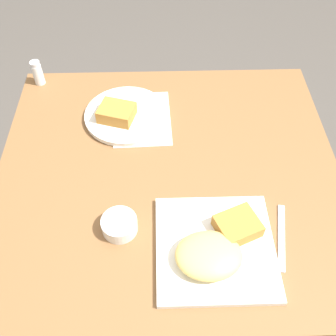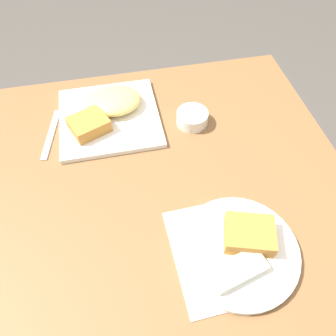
{
  "view_description": "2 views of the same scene",
  "coord_description": "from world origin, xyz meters",
  "views": [
    {
      "loc": [
        -0.02,
        -0.67,
        1.58
      ],
      "look_at": [
        -0.0,
        -0.03,
        0.8
      ],
      "focal_mm": 42.0,
      "sensor_mm": 36.0,
      "label": 1
    },
    {
      "loc": [
        0.08,
        0.45,
        1.41
      ],
      "look_at": [
        -0.02,
        -0.01,
        0.78
      ],
      "focal_mm": 35.0,
      "sensor_mm": 36.0,
      "label": 2
    }
  ],
  "objects": [
    {
      "name": "menu_card",
      "position": [
        -0.07,
        0.21,
        0.75
      ],
      "size": [
        0.18,
        0.24,
        0.0
      ],
      "rotation": [
        0.0,
        0.0,
        0.03
      ],
      "color": "beige",
      "rests_on": "dining_table"
    },
    {
      "name": "dining_table",
      "position": [
        0.0,
        0.0,
        0.66
      ],
      "size": [
        0.93,
        0.87,
        0.75
      ],
      "color": "brown",
      "rests_on": "ground_plane"
    },
    {
      "name": "sauce_ramekin",
      "position": [
        -0.12,
        -0.18,
        0.77
      ],
      "size": [
        0.09,
        0.09,
        0.04
      ],
      "color": "white",
      "rests_on": "dining_table"
    },
    {
      "name": "plate_oval_far",
      "position": [
        -0.13,
        0.21,
        0.77
      ],
      "size": [
        0.25,
        0.25,
        0.05
      ],
      "color": "white",
      "rests_on": "menu_card"
    },
    {
      "name": "plate_square_near",
      "position": [
        0.1,
        -0.24,
        0.77
      ],
      "size": [
        0.27,
        0.27,
        0.06
      ],
      "color": "white",
      "rests_on": "dining_table"
    },
    {
      "name": "ground_plane",
      "position": [
        0.0,
        0.0,
        0.0
      ],
      "size": [
        8.0,
        8.0,
        0.0
      ],
      "primitive_type": "plane",
      "color": "#4C4742"
    },
    {
      "name": "butter_knife",
      "position": [
        0.26,
        -0.21,
        0.76
      ],
      "size": [
        0.05,
        0.18,
        0.0
      ],
      "rotation": [
        0.0,
        0.0,
        1.37
      ],
      "color": "silver",
      "rests_on": "dining_table"
    }
  ]
}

